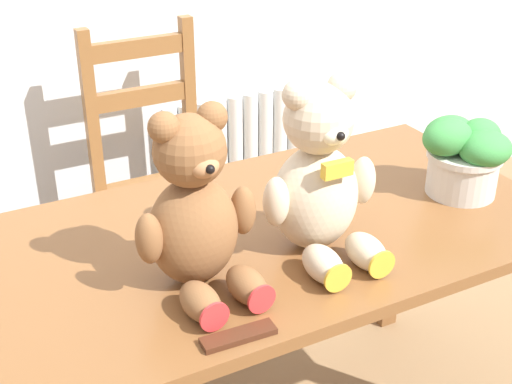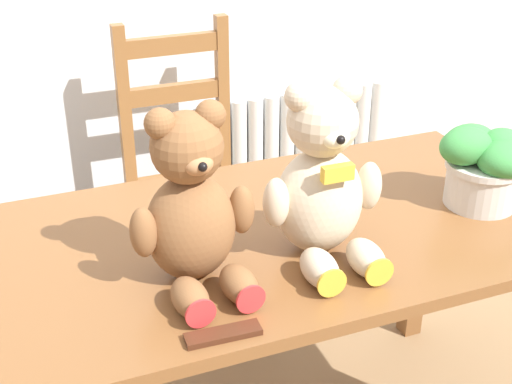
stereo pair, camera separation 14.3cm
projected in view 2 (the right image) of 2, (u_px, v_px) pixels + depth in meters
The scene contains 7 objects.
radiator at pixel (294, 173), 2.90m from camera, with size 0.81×0.10×0.62m.
dining_table at pixel (235, 272), 1.66m from camera, with size 1.58×0.73×0.71m.
wooden_chair_behind at pixel (188, 182), 2.42m from camera, with size 0.38×0.39×0.99m.
teddy_bear_left at pixel (192, 209), 1.40m from camera, with size 0.26×0.27×0.38m.
teddy_bear_right at pixel (323, 183), 1.49m from camera, with size 0.27×0.27×0.39m.
potted_plant at pixel (484, 163), 1.71m from camera, with size 0.22×0.21×0.21m.
chocolate_bar at pixel (223, 334), 1.30m from camera, with size 0.14×0.04×0.01m, color #472314.
Camera 2 is at (-0.46, -0.94, 1.55)m, focal length 50.00 mm.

